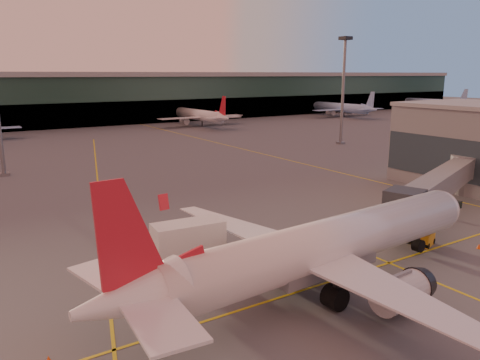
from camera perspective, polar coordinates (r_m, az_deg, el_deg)
ground at (r=39.28m, az=18.63°, el=-13.49°), size 600.00×600.00×0.00m
taxi_markings at (r=71.18m, az=-14.65°, el=-1.39°), size 100.12×173.00×0.01m
terminal at (r=165.82m, az=-23.15°, el=8.97°), size 400.00×20.00×17.60m
mast_east_near at (r=117.85m, az=12.50°, el=11.50°), size 2.40×2.40×25.60m
distant_aircraft_row at (r=145.76m, az=-17.01°, el=5.58°), size 350.00×34.00×13.00m
main_airplane at (r=37.27m, az=9.72°, el=-8.21°), size 37.81×34.07×11.41m
jet_bridge at (r=62.59m, az=23.62°, el=-0.27°), size 28.51×12.83×5.71m
catering_truck at (r=40.67m, az=-6.20°, el=-7.86°), size 6.23×3.21×4.68m
gpu_cart at (r=51.24m, az=21.64°, el=-6.68°), size 2.65×2.07×1.36m
cone_nose at (r=52.56m, az=27.11°, el=-7.19°), size 0.41×0.41×0.52m
cone_tail at (r=31.99m, az=-22.29°, el=-19.66°), size 0.46×0.46×0.59m
cone_wing_left at (r=50.80m, az=-3.58°, el=-6.40°), size 0.43×0.43×0.55m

